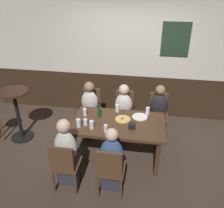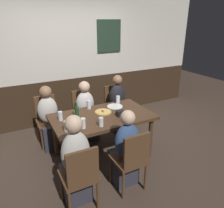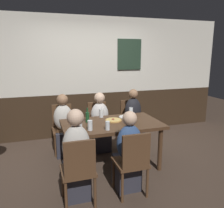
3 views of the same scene
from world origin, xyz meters
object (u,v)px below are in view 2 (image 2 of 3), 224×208
at_px(chair_left_far, 47,117).
at_px(highball_clear, 89,105).
at_px(chair_mid_far, 83,110).
at_px(pint_glass_amber, 67,127).
at_px(person_mid_far, 86,115).
at_px(tumbler_short, 60,117).
at_px(person_left_far, 50,122).
at_px(person_left_near, 76,166).
at_px(chair_right_far, 115,104).
at_px(chair_mid_near, 131,158).
at_px(condiment_caddy, 120,113).
at_px(pint_glass_pale, 118,100).
at_px(plate_white_large, 115,106).
at_px(pint_glass_stout, 83,124).
at_px(tumbler_water, 101,123).
at_px(dining_table, 102,120).
at_px(chair_left_near, 80,175).
at_px(beer_glass_half, 72,124).
at_px(person_right_far, 118,108).
at_px(person_mid_near, 125,154).
at_px(pizza, 103,112).
at_px(beer_bottle_green, 77,111).

xyz_separation_m(chair_left_far, highball_clear, (0.61, -0.51, 0.31)).
relative_size(chair_mid_far, pint_glass_amber, 6.19).
relative_size(person_mid_far, tumbler_short, 7.95).
height_order(person_left_far, person_left_near, person_left_near).
bearing_deg(pint_glass_amber, chair_right_far, 39.78).
bearing_deg(chair_mid_near, condiment_caddy, 71.84).
bearing_deg(pint_glass_pale, plate_white_large, -136.59).
xyz_separation_m(pint_glass_stout, highball_clear, (0.33, 0.61, 0.00)).
bearing_deg(tumbler_water, pint_glass_amber, 169.54).
height_order(dining_table, pint_glass_amber, pint_glass_amber).
bearing_deg(chair_left_near, chair_mid_near, 0.00).
bearing_deg(beer_glass_half, chair_right_far, 40.03).
bearing_deg(tumbler_short, chair_left_near, -93.85).
height_order(person_left_far, tumbler_short, person_left_far).
bearing_deg(pint_glass_stout, plate_white_large, 32.52).
xyz_separation_m(highball_clear, pint_glass_amber, (-0.56, -0.59, -0.00)).
xyz_separation_m(person_right_far, highball_clear, (-0.76, -0.34, 0.33)).
xyz_separation_m(person_mid_near, beer_glass_half, (-0.54, 0.54, 0.32)).
xyz_separation_m(chair_left_near, person_left_far, (-0.00, 1.57, -0.03)).
bearing_deg(chair_left_near, tumbler_water, 46.54).
relative_size(chair_left_far, person_right_far, 0.77).
distance_m(person_mid_far, plate_white_large, 0.65).
height_order(pizza, beer_glass_half, beer_glass_half).
height_order(person_left_far, pint_glass_stout, person_left_far).
height_order(person_right_far, tumbler_water, person_right_far).
height_order(person_left_far, condiment_caddy, person_left_far).
bearing_deg(chair_mid_near, chair_left_far, 111.56).
relative_size(person_right_far, tumbler_water, 8.75).
bearing_deg(chair_left_near, tumbler_short, 86.15).
bearing_deg(person_right_far, person_left_near, -134.18).
xyz_separation_m(tumbler_short, pint_glass_amber, (-0.01, -0.36, 0.00)).
xyz_separation_m(person_mid_far, pint_glass_amber, (-0.63, -0.93, 0.33)).
bearing_deg(tumbler_short, person_left_near, -94.59).
height_order(beer_bottle_green, plate_white_large, beer_bottle_green).
height_order(chair_left_far, plate_white_large, chair_left_far).
bearing_deg(tumbler_water, person_right_far, 50.25).
distance_m(chair_left_far, person_mid_far, 0.71).
height_order(dining_table, person_left_far, person_left_far).
distance_m(chair_left_far, chair_right_far, 1.37).
relative_size(chair_left_far, chair_mid_near, 1.00).
bearing_deg(pint_glass_amber, chair_mid_near, -45.20).
distance_m(chair_mid_near, beer_bottle_green, 1.12).
distance_m(person_mid_near, beer_bottle_green, 0.98).
distance_m(person_left_near, beer_glass_half, 0.63).
xyz_separation_m(chair_left_far, pint_glass_pale, (1.16, -0.52, 0.31)).
height_order(person_left_near, pint_glass_amber, person_left_near).
height_order(dining_table, person_mid_far, person_mid_far).
height_order(dining_table, tumbler_short, tumbler_short).
height_order(chair_left_near, person_mid_near, person_mid_near).
height_order(tumbler_short, beer_glass_half, tumbler_short).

